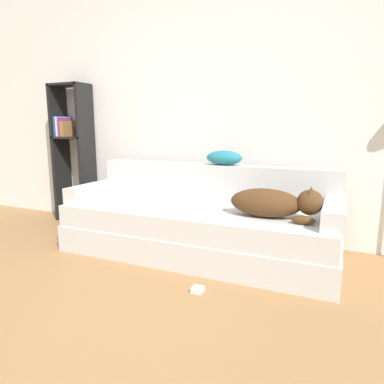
{
  "coord_description": "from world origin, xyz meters",
  "views": [
    {
      "loc": [
        1.26,
        -0.91,
        1.06
      ],
      "look_at": [
        0.18,
        1.53,
        0.55
      ],
      "focal_mm": 32.0,
      "sensor_mm": 36.0,
      "label": 1
    }
  ],
  "objects_px": {
    "couch": "(197,231)",
    "laptop": "(201,210)",
    "power_adapter": "(198,290)",
    "bookshelf": "(72,145)",
    "dog": "(274,203)",
    "throw_pillow": "(224,158)"
  },
  "relations": [
    {
      "from": "laptop",
      "to": "throw_pillow",
      "type": "distance_m",
      "value": 0.58
    },
    {
      "from": "throw_pillow",
      "to": "bookshelf",
      "type": "xyz_separation_m",
      "value": [
        -1.84,
        0.12,
        0.06
      ]
    },
    {
      "from": "bookshelf",
      "to": "couch",
      "type": "bearing_deg",
      "value": -14.96
    },
    {
      "from": "couch",
      "to": "laptop",
      "type": "height_order",
      "value": "laptop"
    },
    {
      "from": "power_adapter",
      "to": "throw_pillow",
      "type": "bearing_deg",
      "value": 99.21
    },
    {
      "from": "dog",
      "to": "power_adapter",
      "type": "bearing_deg",
      "value": -123.03
    },
    {
      "from": "dog",
      "to": "bookshelf",
      "type": "height_order",
      "value": "bookshelf"
    },
    {
      "from": "dog",
      "to": "power_adapter",
      "type": "height_order",
      "value": "dog"
    },
    {
      "from": "laptop",
      "to": "throw_pillow",
      "type": "bearing_deg",
      "value": 90.86
    },
    {
      "from": "laptop",
      "to": "power_adapter",
      "type": "height_order",
      "value": "laptop"
    },
    {
      "from": "laptop",
      "to": "power_adapter",
      "type": "xyz_separation_m",
      "value": [
        0.19,
        -0.53,
        -0.4
      ]
    },
    {
      "from": "couch",
      "to": "laptop",
      "type": "relative_size",
      "value": 7.09
    },
    {
      "from": "dog",
      "to": "throw_pillow",
      "type": "relative_size",
      "value": 2.06
    },
    {
      "from": "power_adapter",
      "to": "bookshelf",
      "type": "bearing_deg",
      "value": 151.46
    },
    {
      "from": "throw_pillow",
      "to": "laptop",
      "type": "bearing_deg",
      "value": -94.77
    },
    {
      "from": "couch",
      "to": "power_adapter",
      "type": "height_order",
      "value": "couch"
    },
    {
      "from": "couch",
      "to": "dog",
      "type": "height_order",
      "value": "dog"
    },
    {
      "from": "dog",
      "to": "bookshelf",
      "type": "distance_m",
      "value": 2.45
    },
    {
      "from": "laptop",
      "to": "dog",
      "type": "bearing_deg",
      "value": 9.1
    },
    {
      "from": "throw_pillow",
      "to": "power_adapter",
      "type": "xyz_separation_m",
      "value": [
        0.16,
        -0.97,
        -0.78
      ]
    },
    {
      "from": "dog",
      "to": "bookshelf",
      "type": "bearing_deg",
      "value": 167.57
    },
    {
      "from": "laptop",
      "to": "bookshelf",
      "type": "xyz_separation_m",
      "value": [
        -1.81,
        0.56,
        0.45
      ]
    }
  ]
}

